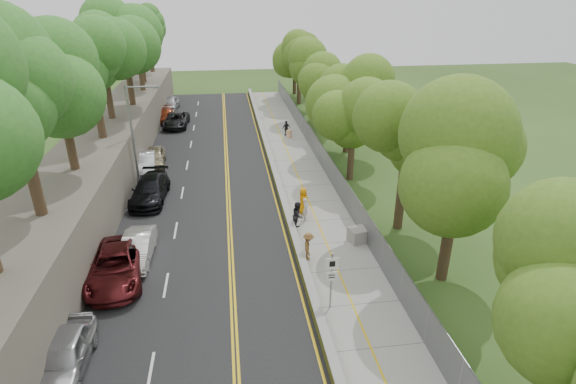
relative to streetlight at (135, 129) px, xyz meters
The scene contains 26 objects.
ground 18.08m from the streetlight, 53.23° to the right, with size 140.00×140.00×0.00m, color #33511E.
road 6.93m from the streetlight, 11.17° to the left, with size 11.20×66.00×0.04m, color black.
sidewalk 13.84m from the streetlight, ahead, with size 4.20×66.00×0.05m, color gray.
jersey_barrier 11.60m from the streetlight, ahead, with size 0.42×66.00×0.60m, color gold.
rock_embankment 4.15m from the streetlight, 161.78° to the left, with size 5.00×66.00×4.00m, color #595147.
chainlink_fence 15.58m from the streetlight, ahead, with size 0.04×66.00×2.00m, color slate.
trees_embankment 6.46m from the streetlight, 158.49° to the left, with size 6.40×66.00×13.00m, color #3E832C, non-canonical shape.
trees_fenceside 17.65m from the streetlight, ahead, with size 7.00×66.00×14.00m, color #557E23, non-canonical shape.
streetlight is the anchor object (origin of this frame).
signpost 20.72m from the streetlight, 55.92° to the right, with size 0.62×0.09×3.10m.
construction_barrel 17.73m from the streetlight, 38.61° to the left, with size 0.52×0.52×0.85m, color orange.
concrete_block 18.87m from the streetlight, 36.69° to the right, with size 1.31×0.98×0.87m, color gray.
car_0 19.79m from the streetlight, 90.41° to the right, with size 1.85×4.61×1.57m, color #A7A7AC.
car_1 11.95m from the streetlight, 82.65° to the right, with size 1.57×4.50×1.48m, color white.
car_2 13.61m from the streetlight, 87.24° to the right, with size 2.74×5.95×1.65m, color #521517.
car_3 4.93m from the streetlight, 70.45° to the right, with size 2.33×5.74×1.67m, color black.
car_4 5.85m from the streetlight, 83.82° to the left, with size 1.78×4.42×1.50m, color #9B8C6B.
car_5 4.93m from the streetlight, 92.55° to the left, with size 1.63×4.67×1.54m, color silver.
car_6 17.21m from the streetlight, 85.53° to the left, with size 2.56×5.55×1.54m, color black.
car_7 19.83m from the streetlight, 90.41° to the left, with size 2.00×4.92×1.43m, color maroon.
car_8 25.39m from the streetlight, 90.31° to the left, with size 1.90×4.73×1.61m, color #B4B3B8.
painter_0 14.15m from the streetlight, 29.43° to the right, with size 0.93×0.60×1.90m, color orange.
painter_1 14.71m from the streetlight, 33.05° to the right, with size 0.59×0.39×1.62m, color silver.
painter_2 14.75m from the streetlight, 38.30° to the right, with size 0.92×0.71×1.89m, color black.
painter_3 17.26m from the streetlight, 48.30° to the right, with size 1.10×0.63×1.71m, color brown.
person_far 17.97m from the streetlight, 41.00° to the left, with size 0.95×0.40×1.63m, color black.
Camera 1 is at (-3.52, -20.42, 14.41)m, focal length 28.00 mm.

